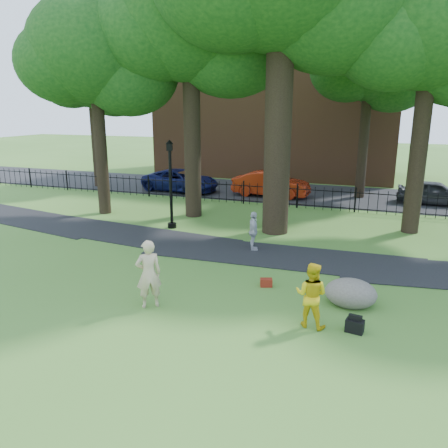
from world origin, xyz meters
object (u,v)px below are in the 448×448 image
at_px(lamppost, 171,186).
at_px(red_sedan, 271,184).
at_px(woman, 149,274).
at_px(man, 311,295).
at_px(boulder, 351,291).

height_order(lamppost, red_sedan, lamppost).
distance_m(lamppost, red_sedan, 8.86).
bearing_deg(red_sedan, woman, -175.92).
distance_m(man, lamppost, 10.17).
distance_m(man, red_sedan, 16.19).
relative_size(boulder, red_sedan, 0.30).
relative_size(woman, boulder, 1.36).
bearing_deg(boulder, red_sedan, 112.28).
bearing_deg(red_sedan, boulder, -155.75).
distance_m(woman, lamppost, 8.06).
xyz_separation_m(woman, boulder, (5.12, 1.94, -0.54)).
distance_m(woman, red_sedan, 15.86).
height_order(boulder, red_sedan, red_sedan).
xyz_separation_m(man, boulder, (0.85, 1.54, -0.42)).
bearing_deg(woman, lamppost, -106.42).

